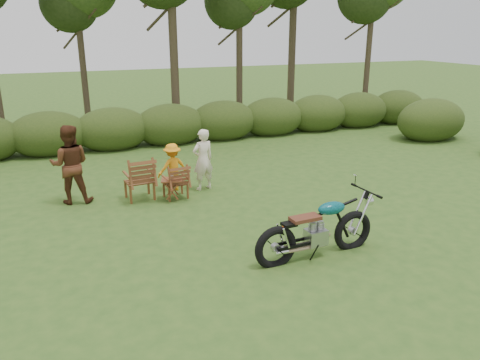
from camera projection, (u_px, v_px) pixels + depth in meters
name	position (u px, v px, depth m)	size (l,w,h in m)	color
ground	(290.00, 247.00, 8.78)	(80.00, 80.00, 0.00)	#2C4F1A
tree_line	(175.00, 31.00, 16.34)	(22.52, 11.62, 8.14)	#3D2D21
motorcycle	(315.00, 255.00, 8.45)	(2.28, 0.87, 1.30)	#0B8994
lawn_chair_right	(176.00, 198.00, 11.31)	(0.59, 0.59, 0.85)	brown
lawn_chair_left	(140.00, 199.00, 11.25)	(0.72, 0.72, 1.04)	brown
side_table	(172.00, 190.00, 11.07)	(0.51, 0.43, 0.53)	#612C18
cup	(171.00, 177.00, 10.96)	(0.12, 0.12, 0.09)	#C1B79F
adult_a	(204.00, 189.00, 11.91)	(0.57, 0.37, 1.56)	#F3E2C8
adult_b	(74.00, 202.00, 11.03)	(0.90, 0.70, 1.84)	#4F2816
child	(174.00, 190.00, 11.84)	(0.78, 0.45, 1.21)	orange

